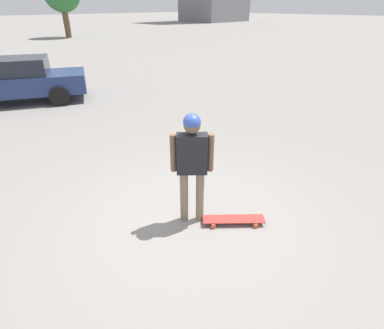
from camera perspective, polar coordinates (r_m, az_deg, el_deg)
ground_plane at (r=4.94m, az=-0.00°, el=-10.33°), size 220.00×220.00×0.00m
person at (r=4.33m, az=-0.00°, el=1.38°), size 0.48×0.47×1.78m
skateboard at (r=4.86m, az=7.93°, el=-10.32°), size 0.84×0.84×0.09m
car_parked_near at (r=12.30m, az=-30.80°, el=13.61°), size 3.74×4.96×1.50m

